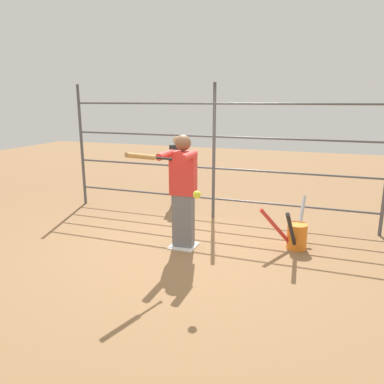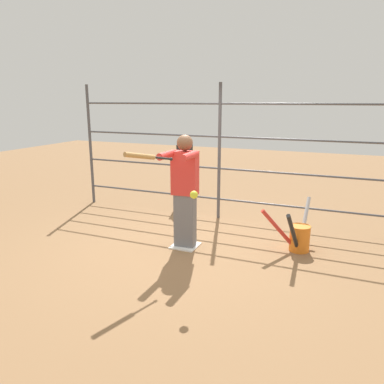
# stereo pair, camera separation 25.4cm
# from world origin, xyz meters

# --- Properties ---
(ground_plane) EXTENTS (24.00, 24.00, 0.00)m
(ground_plane) POSITION_xyz_m (0.00, 0.00, 0.00)
(ground_plane) COLOR olive
(home_plate) EXTENTS (0.40, 0.40, 0.02)m
(home_plate) POSITION_xyz_m (0.00, 0.00, 0.01)
(home_plate) COLOR white
(home_plate) RESTS_ON ground
(fence_backstop) EXTENTS (5.99, 0.06, 2.56)m
(fence_backstop) POSITION_xyz_m (0.00, -1.60, 1.28)
(fence_backstop) COLOR #4C4C51
(fence_backstop) RESTS_ON ground
(batter) EXTENTS (0.45, 0.61, 1.75)m
(batter) POSITION_xyz_m (0.00, 0.02, 0.95)
(batter) COLOR slate
(batter) RESTS_ON ground
(baseball_bat_swinging) EXTENTS (0.33, 0.76, 0.20)m
(baseball_bat_swinging) POSITION_xyz_m (0.17, 0.91, 1.55)
(baseball_bat_swinging) COLOR black
(softball_in_flight) EXTENTS (0.10, 0.10, 0.10)m
(softball_in_flight) POSITION_xyz_m (-0.60, 1.09, 1.16)
(softball_in_flight) COLOR yellow
(bat_bucket) EXTENTS (0.72, 1.28, 0.74)m
(bat_bucket) POSITION_xyz_m (-1.66, -0.51, 0.24)
(bat_bucket) COLOR orange
(bat_bucket) RESTS_ON ground
(bystander_behind_fence) EXTENTS (0.31, 0.19, 1.50)m
(bystander_behind_fence) POSITION_xyz_m (1.02, -2.27, 0.78)
(bystander_behind_fence) COLOR #3F3F47
(bystander_behind_fence) RESTS_ON ground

